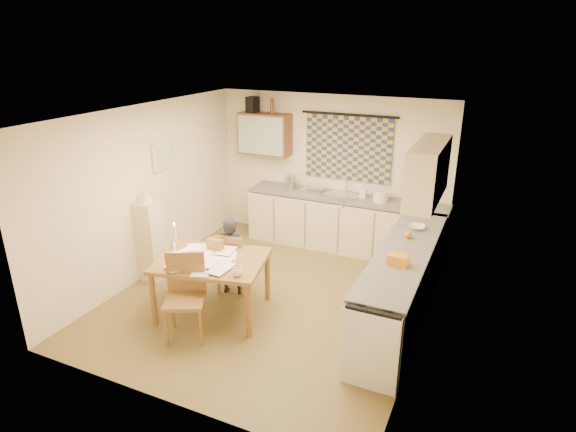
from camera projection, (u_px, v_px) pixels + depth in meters
The scene contains 44 objects.
floor at pixel (272, 297), 6.63m from camera, with size 4.00×4.50×0.02m, color brown.
ceiling at pixel (270, 112), 5.75m from camera, with size 4.00×4.50×0.02m, color white.
wall_back at pixel (331, 170), 8.12m from camera, with size 4.00×0.02×2.50m, color beige.
wall_front at pixel (158, 290), 4.27m from camera, with size 4.00×0.02×2.50m, color beige.
wall_left at pixel (147, 192), 6.97m from camera, with size 0.02×4.50×2.50m, color beige.
wall_right at pixel (431, 237), 5.41m from camera, with size 0.02×4.50×2.50m, color beige.
window_blind at pixel (348, 149), 7.82m from camera, with size 1.45×0.03×1.05m, color navy.
curtain_rod at pixel (349, 115), 7.61m from camera, with size 0.04×0.04×1.60m, color black.
wall_cabinet at pixel (265, 134), 8.22m from camera, with size 0.90×0.34×0.70m, color brown.
wall_cabinet_glass at pixel (260, 136), 8.07m from camera, with size 0.84×0.02×0.64m, color #99B2A5.
upper_cabinet_right at pixel (428, 172), 5.74m from camera, with size 0.34×1.30×0.70m, color beige.
framed_print at pixel (164, 156), 7.14m from camera, with size 0.04×0.50×0.40m, color beige.
print_canvas at pixel (165, 156), 7.13m from camera, with size 0.01×0.42×0.32m, color white.
counter_back at pixel (344, 223), 7.99m from camera, with size 3.30×0.62×0.92m.
counter_right at pixel (403, 283), 6.06m from camera, with size 0.62×2.95×0.92m.
stove at pixel (377, 337), 4.98m from camera, with size 0.58×0.58×0.90m.
sink at pixel (341, 198), 7.86m from camera, with size 0.55×0.45×0.10m, color silver.
tap at pixel (346, 185), 7.94m from camera, with size 0.03×0.03×0.28m, color silver.
dish_rack at pixel (312, 190), 8.04m from camera, with size 0.35×0.30×0.06m, color silver.
kettle at pixel (291, 182), 8.16m from camera, with size 0.18×0.18×0.24m, color silver.
mixing_bowl at pixel (381, 196), 7.57m from camera, with size 0.24×0.24×0.16m, color white.
soap_bottle at pixel (363, 192), 7.72m from camera, with size 0.10×0.10×0.21m, color white.
bowl at pixel (417, 227), 6.49m from camera, with size 0.24×0.24×0.05m, color white.
orange_bag at pixel (398, 260), 5.47m from camera, with size 0.22×0.16×0.12m, color orange.
fruit_orange at pixel (408, 234), 6.20m from camera, with size 0.10×0.10×0.10m, color orange.
speaker at pixel (253, 105), 8.14m from camera, with size 0.16×0.20×0.26m, color black.
bottle_green at pixel (254, 105), 8.12m from camera, with size 0.07×0.07×0.26m, color #195926.
bottle_brown at pixel (272, 106), 7.99m from camera, with size 0.07×0.07×0.26m, color brown.
dining_table at pixel (213, 285), 6.15m from camera, with size 1.51×1.27×0.75m.
chair_far at pixel (234, 273), 6.71m from camera, with size 0.46×0.46×0.88m.
chair_near at pixel (186, 312), 5.66m from camera, with size 0.61×0.61×1.01m.
person at pixel (231, 256), 6.55m from camera, with size 0.46×0.35×1.11m, color black.
shelf_stand at pixel (150, 241), 6.94m from camera, with size 0.32×0.30×1.18m, color beige.
lampshade at pixel (145, 195), 6.69m from camera, with size 0.20×0.20×0.22m, color beige.
letter_rack at pixel (215, 245), 6.23m from camera, with size 0.22×0.10×0.16m, color brown.
mug at pixel (237, 273), 5.58m from camera, with size 0.12×0.12×0.09m, color white.
magazine at pixel (169, 264), 5.86m from camera, with size 0.20×0.26×0.02m, color maroon.
book at pixel (180, 259), 5.99m from camera, with size 0.20×0.27×0.02m, color orange.
orange_box at pixel (180, 266), 5.79m from camera, with size 0.12×0.08×0.04m, color orange.
eyeglasses at pixel (211, 271), 5.70m from camera, with size 0.13×0.04×0.02m, color black.
candle_holder at pixel (174, 248), 6.12m from camera, with size 0.06×0.06×0.18m, color silver.
candle at pixel (175, 233), 6.05m from camera, with size 0.02×0.02×0.22m, color white.
candle_flame at pixel (174, 223), 6.03m from camera, with size 0.02×0.02×0.02m, color #FFCC66.
papers at pixel (202, 259), 5.98m from camera, with size 0.92×0.97×0.03m.
Camera 1 is at (2.62, -5.20, 3.37)m, focal length 30.00 mm.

